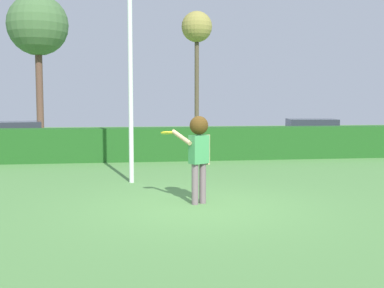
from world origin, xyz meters
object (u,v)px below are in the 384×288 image
Objects in this scene: parked_car_red at (14,135)px; person at (199,146)px; oak_tree at (38,26)px; frisbee at (167,133)px; lamppost at (130,36)px; parked_car_blue at (312,131)px; bare_elm_tree at (197,31)px.

person is at bearing -61.60° from parked_car_red.
parked_car_red is 8.13m from oak_tree.
frisbee is 0.04× the size of lamppost.
oak_tree is (-4.58, 14.39, 2.25)m from lamppost.
parked_car_blue is at bearing 55.96° from frisbee.
person is 18.83m from oak_tree.
oak_tree is at bearing 158.53° from parked_car_blue.
bare_elm_tree reaches higher than parked_car_blue.
parked_car_blue is 0.58× the size of oak_tree.
oak_tree reaches higher than person.
parked_car_red is at bearing 119.53° from lamppost.
oak_tree reaches higher than parked_car_blue.
parked_car_red is (-4.67, 8.24, -3.07)m from lamppost.
frisbee is 0.04× the size of bare_elm_tree.
person reaches higher than parked_car_blue.
bare_elm_tree is at bearing 74.88° from lamppost.
frisbee is 11.95m from parked_car_red.
bare_elm_tree is at bearing 81.50° from person.
frisbee is at bearing -73.48° from lamppost.
bare_elm_tree reaches higher than frisbee.
person reaches higher than frisbee.
bare_elm_tree is (2.58, 17.27, 4.76)m from person.
frisbee is 0.06× the size of parked_car_red.
oak_tree reaches higher than lamppost.
lamppost is 0.90× the size of oak_tree.
lamppost is 15.27m from oak_tree.
bare_elm_tree reaches higher than person.
bare_elm_tree is (8.48, 0.04, -0.04)m from oak_tree.
frisbee is 17.72m from bare_elm_tree.
frisbee is at bearing -100.72° from bare_elm_tree.
frisbee is 18.19m from oak_tree.
parked_car_red is 0.63× the size of bare_elm_tree.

